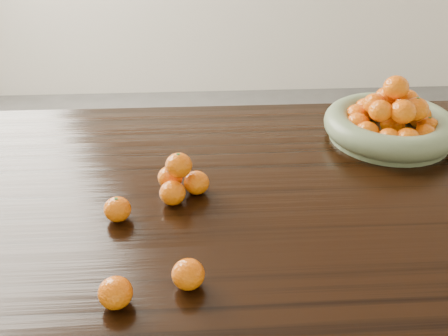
{
  "coord_description": "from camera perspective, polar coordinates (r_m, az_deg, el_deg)",
  "views": [
    {
      "loc": [
        -0.07,
        -0.95,
        1.38
      ],
      "look_at": [
        -0.01,
        -0.02,
        0.83
      ],
      "focal_mm": 40.0,
      "sensor_mm": 36.0,
      "label": 1
    }
  ],
  "objects": [
    {
      "name": "dining_table",
      "position": [
        1.19,
        0.55,
        -6.52
      ],
      "size": [
        2.0,
        1.0,
        0.75
      ],
      "color": "black",
      "rests_on": "ground"
    },
    {
      "name": "fruit_bowl",
      "position": [
        1.43,
        18.46,
        4.91
      ],
      "size": [
        0.36,
        0.36,
        0.18
      ],
      "rotation": [
        0.0,
        0.0,
        0.09
      ],
      "color": "#6D7958",
      "rests_on": "dining_table"
    },
    {
      "name": "orange_pyramid",
      "position": [
        1.12,
        -5.11,
        -1.29
      ],
      "size": [
        0.12,
        0.12,
        0.1
      ],
      "rotation": [
        0.0,
        0.0,
        -0.41
      ],
      "color": "orange",
      "rests_on": "dining_table"
    },
    {
      "name": "loose_orange_0",
      "position": [
        1.07,
        -12.09,
        -4.64
      ],
      "size": [
        0.06,
        0.06,
        0.05
      ],
      "primitive_type": "ellipsoid",
      "color": "orange",
      "rests_on": "dining_table"
    },
    {
      "name": "loose_orange_1",
      "position": [
        0.88,
        -12.3,
        -13.77
      ],
      "size": [
        0.06,
        0.06,
        0.05
      ],
      "primitive_type": "ellipsoid",
      "color": "orange",
      "rests_on": "dining_table"
    },
    {
      "name": "loose_orange_2",
      "position": [
        0.89,
        -4.11,
        -12.02
      ],
      "size": [
        0.06,
        0.06,
        0.05
      ],
      "primitive_type": "ellipsoid",
      "color": "orange",
      "rests_on": "dining_table"
    }
  ]
}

